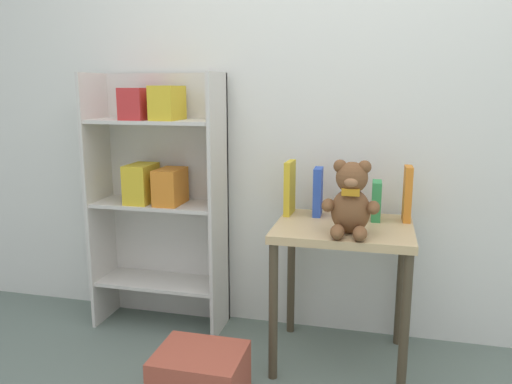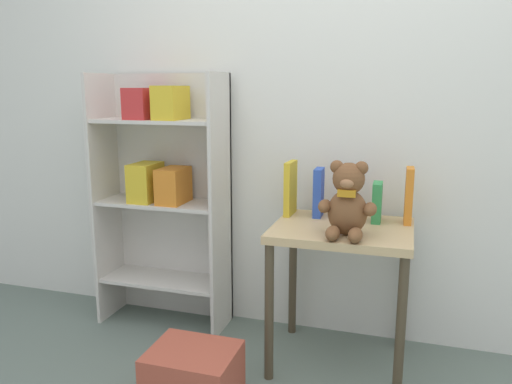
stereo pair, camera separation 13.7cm
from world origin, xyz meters
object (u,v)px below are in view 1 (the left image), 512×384
Objects in this scene: bookshelf_side at (160,186)px; book_standing_pink at (347,196)px; book_standing_yellow at (290,188)px; book_standing_orange at (407,194)px; book_standing_green at (376,201)px; storage_bin at (200,379)px; display_table at (343,247)px; teddy_bear at (351,201)px; book_standing_blue at (318,192)px.

book_standing_pink is at bearing -2.51° from bookshelf_side.
book_standing_yellow reaches higher than book_standing_orange.
book_standing_orange is (0.55, -0.00, -0.00)m from book_standing_yellow.
storage_bin is at bearing -137.53° from book_standing_green.
book_standing_green reaches higher than display_table.
book_standing_yellow is at bearing 152.23° from display_table.
book_standing_yellow is 1.23× the size of book_standing_pink.
book_standing_orange is at bearing -0.50° from book_standing_pink.
teddy_bear is 1.35× the size of book_standing_blue.
teddy_bear is 1.48× the size of book_standing_pink.
teddy_bear is at bearing -17.46° from bookshelf_side.
book_standing_blue is 0.67× the size of storage_bin.
teddy_bear is at bearing -40.32° from book_standing_yellow.
book_standing_pink is at bearing -5.21° from book_standing_blue.
book_standing_green is at bearing 42.81° from display_table.
bookshelf_side is 0.83m from book_standing_blue.
book_standing_blue is 0.27m from book_standing_green.
book_standing_orange reaches higher than display_table.
book_standing_pink is 0.27m from book_standing_orange.
bookshelf_side reaches higher than display_table.
display_table is (0.97, -0.18, -0.20)m from bookshelf_side.
teddy_bear is 0.28m from book_standing_pink.
book_standing_pink is (-0.03, 0.27, -0.04)m from teddy_bear.
book_standing_yellow is 0.27m from book_standing_pink.
book_standing_yellow is 0.96m from storage_bin.
book_standing_blue is 1.10× the size of book_standing_pink.
book_standing_pink is (0.14, -0.01, -0.01)m from book_standing_blue.
book_standing_blue is at bearing 177.72° from book_standing_orange.
book_standing_green is at bearing -5.56° from book_standing_blue.
book_standing_green is 0.72× the size of book_standing_orange.
book_standing_yellow is at bearing 179.40° from book_standing_blue.
book_standing_blue reaches higher than display_table.
book_standing_orange reaches higher than book_standing_blue.
display_table is 0.28m from teddy_bear.
teddy_bear is (1.00, -0.32, 0.04)m from bookshelf_side.
book_standing_yellow reaches higher than display_table.
bookshelf_side reaches higher than book_standing_blue.
bookshelf_side reaches higher than book_standing_yellow.
bookshelf_side is at bearing 179.09° from book_standing_yellow.
storage_bin is at bearing -121.86° from book_standing_blue.
teddy_bear is at bearing 33.40° from storage_bin.
book_standing_pink is at bearing 174.25° from book_standing_green.
storage_bin is (-0.79, -0.64, -0.67)m from book_standing_orange.
book_standing_pink is at bearing 90.00° from display_table.
teddy_bear is 1.21× the size of book_standing_yellow.
storage_bin is at bearing -55.95° from bookshelf_side.
book_standing_pink reaches higher than storage_bin.
storage_bin is at bearing -130.72° from book_standing_pink.
bookshelf_side reaches higher than book_standing_pink.
bookshelf_side is 5.17× the size of book_standing_yellow.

